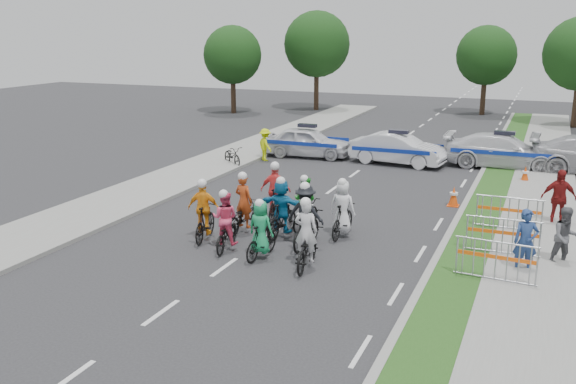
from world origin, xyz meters
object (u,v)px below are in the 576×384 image
at_px(rider_8, 305,208).
at_px(tree_3, 317,44).
at_px(rider_0, 306,244).
at_px(cone_1, 525,175).
at_px(tree_0, 233,55).
at_px(rider_7, 342,214).
at_px(tree_4, 486,55).
at_px(rider_5, 282,212).
at_px(barrier_2, 509,215).
at_px(police_car_1, 398,149).
at_px(police_car_2, 503,151).
at_px(parked_bike, 232,156).
at_px(spectator_2, 559,198).
at_px(police_car_0, 307,142).
at_px(rider_9, 276,198).
at_px(marshal_hiviz, 265,145).
at_px(barrier_0, 496,263).
at_px(rider_4, 306,222).
at_px(spectator_0, 526,242).
at_px(cone_0, 454,197).
at_px(spectator_1, 566,237).
at_px(rider_3, 204,217).
at_px(rider_2, 226,227).
at_px(rider_6, 244,212).
at_px(barrier_1, 502,238).
at_px(rider_1, 261,235).

bearing_deg(rider_8, tree_3, -66.25).
distance_m(rider_0, cone_1, 13.13).
height_order(tree_0, tree_3, tree_3).
distance_m(rider_7, tree_4, 30.58).
height_order(rider_5, barrier_2, rider_5).
relative_size(police_car_1, barrier_2, 2.18).
xyz_separation_m(police_car_2, parked_bike, (-11.50, -4.17, -0.31)).
relative_size(police_car_1, spectator_2, 2.35).
distance_m(police_car_0, tree_0, 17.40).
relative_size(rider_5, tree_4, 0.30).
bearing_deg(rider_9, police_car_0, -83.86).
xyz_separation_m(rider_7, police_car_1, (-0.84, 11.07, 0.00)).
bearing_deg(cone_1, tree_3, 129.92).
relative_size(marshal_hiviz, barrier_0, 0.76).
height_order(police_car_0, marshal_hiviz, marshal_hiviz).
height_order(rider_4, spectator_0, rider_4).
xyz_separation_m(rider_7, police_car_2, (3.69, 12.16, 0.03)).
distance_m(rider_9, cone_0, 6.51).
distance_m(spectator_1, spectator_2, 3.76).
xyz_separation_m(police_car_2, tree_4, (-2.79, 18.21, 3.44)).
bearing_deg(rider_3, police_car_2, -129.68).
bearing_deg(police_car_0, rider_2, -174.39).
height_order(spectator_0, cone_1, spectator_0).
bearing_deg(rider_3, parked_bike, -79.14).
distance_m(rider_8, tree_4, 30.31).
bearing_deg(police_car_1, rider_6, 177.23).
relative_size(spectator_0, barrier_1, 0.85).
xyz_separation_m(rider_1, spectator_1, (7.67, 2.46, 0.15)).
bearing_deg(cone_0, marshal_hiviz, 153.48).
relative_size(barrier_0, cone_0, 2.86).
height_order(rider_3, parked_bike, rider_3).
height_order(rider_3, tree_3, tree_3).
xyz_separation_m(rider_3, cone_1, (8.46, 11.24, -0.39)).
bearing_deg(spectator_2, police_car_2, 90.67).
distance_m(rider_5, cone_1, 11.99).
bearing_deg(barrier_0, rider_3, 178.09).
height_order(rider_0, rider_4, rider_4).
xyz_separation_m(cone_0, tree_0, (-18.70, 19.58, 3.85)).
bearing_deg(police_car_2, rider_4, 161.65).
xyz_separation_m(tree_0, tree_3, (5.00, 4.00, 0.70)).
bearing_deg(rider_2, barrier_2, -157.16).
relative_size(rider_5, barrier_1, 0.94).
distance_m(rider_7, marshal_hiviz, 11.70).
height_order(rider_1, tree_0, tree_0).
distance_m(spectator_0, cone_1, 10.46).
bearing_deg(tree_0, rider_4, -59.00).
bearing_deg(rider_6, marshal_hiviz, -57.77).
bearing_deg(police_car_1, rider_5, -176.86).
bearing_deg(police_car_1, rider_3, 174.83).
distance_m(barrier_0, tree_3, 34.57).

